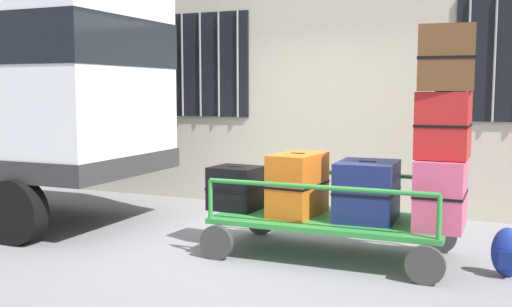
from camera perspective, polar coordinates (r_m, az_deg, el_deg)
ground_plane at (r=6.49m, az=1.78°, el=-8.59°), size 40.00×40.00×0.00m
building_wall at (r=8.42m, az=7.41°, el=11.84°), size 12.00×0.37×5.00m
luggage_cart at (r=6.03m, az=7.08°, el=-6.58°), size 2.30×1.17×0.39m
cart_railing at (r=5.96m, az=7.13°, el=-2.93°), size 2.20×1.03×0.40m
suitcase_left_bottom at (r=6.35m, az=-1.88°, el=-3.26°), size 0.54×0.49×0.46m
suitcase_midleft_bottom at (r=6.06m, az=3.97°, el=-2.91°), size 0.47×0.73×0.63m
suitcase_center_bottom at (r=5.92m, az=10.45°, el=-3.48°), size 0.57×0.67×0.57m
suitcase_midright_bottom at (r=5.73m, az=17.05°, el=-3.64°), size 0.43×0.66×0.64m
suitcase_midright_middle at (r=5.70m, az=17.29°, el=2.58°), size 0.46×0.53×0.60m
suitcase_midright_top at (r=5.73m, az=17.50°, el=8.53°), size 0.54×0.65×0.58m
backpack at (r=5.80m, az=22.64°, el=-8.64°), size 0.27×0.22×0.44m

